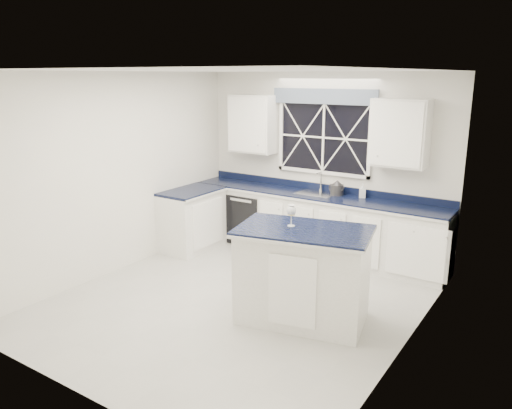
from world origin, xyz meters
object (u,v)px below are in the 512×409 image
Objects in this scene: kettle at (337,188)px; wine_glass at (291,212)px; soap_bottle at (363,191)px; faucet at (320,181)px; island at (303,275)px; dishwasher at (253,217)px.

wine_glass is at bearing -59.60° from kettle.
soap_bottle is at bearing 29.24° from kettle.
faucet is at bearing -174.72° from kettle.
kettle is 1.51× the size of soap_bottle.
faucet is 1.27× the size of wine_glass.
soap_bottle is (-0.18, 2.13, 0.51)m from island.
kettle reaches higher than dishwasher.
soap_bottle is at bearing 5.74° from dishwasher.
island reaches higher than dishwasher.
island is (1.96, -1.96, 0.12)m from dishwasher.
wine_glass reaches higher than kettle.
faucet is 1.50× the size of soap_bottle.
faucet is (1.10, 0.19, 0.69)m from dishwasher.
soap_bottle is (0.37, 0.06, -0.00)m from kettle.
kettle is at bearing 100.82° from wine_glass.
wine_glass is at bearing 164.93° from island.
faucet is at bearing 108.17° from wine_glass.
island is 0.71m from wine_glass.
wine_glass is 2.13m from soap_bottle.
kettle is at bearing -170.35° from soap_bottle.
dishwasher is 2.72× the size of faucet.
soap_bottle is (-0.02, 2.13, -0.18)m from wine_glass.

